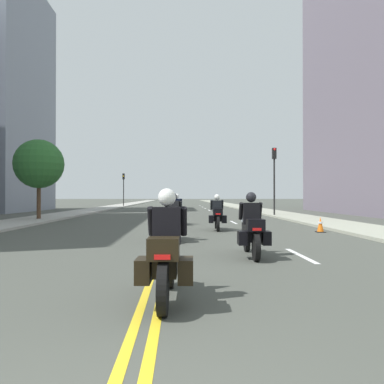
{
  "coord_description": "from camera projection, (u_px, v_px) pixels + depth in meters",
  "views": [
    {
      "loc": [
        0.4,
        -1.54,
        1.51
      ],
      "look_at": [
        0.94,
        15.24,
        1.67
      ],
      "focal_mm": 35.73,
      "sensor_mm": 36.0,
      "label": 1
    }
  ],
  "objects": [
    {
      "name": "centreline_yellow_inner",
      "position": [
        176.0,
        207.0,
        49.48
      ],
      "size": [
        0.12,
        132.0,
        0.01
      ],
      "primitive_type": "cube",
      "color": "yellow",
      "rests_on": "ground"
    },
    {
      "name": "centreline_yellow_outer",
      "position": [
        178.0,
        207.0,
        49.49
      ],
      "size": [
        0.12,
        132.0,
        0.01
      ],
      "primitive_type": "cube",
      "color": "yellow",
      "rests_on": "ground"
    },
    {
      "name": "sidewalk_right",
      "position": [
        241.0,
        207.0,
        49.75
      ],
      "size": [
        2.98,
        144.0,
        0.12
      ],
      "primitive_type": "cube",
      "color": "#999B88",
      "rests_on": "ground"
    },
    {
      "name": "traffic_light_near",
      "position": [
        274.0,
        169.0,
        27.85
      ],
      "size": [
        0.28,
        0.38,
        5.0
      ],
      "color": "black",
      "rests_on": "ground"
    },
    {
      "name": "street_tree_0",
      "position": [
        39.0,
        164.0,
        23.21
      ],
      "size": [
        2.98,
        2.98,
        4.94
      ],
      "color": "#4C3423",
      "rests_on": "ground"
    },
    {
      "name": "motorcycle_4",
      "position": [
        176.0,
        212.0,
        19.87
      ],
      "size": [
        0.77,
        2.18,
        1.63
      ],
      "rotation": [
        0.0,
        0.0,
        -0.02
      ],
      "color": "black",
      "rests_on": "ground"
    },
    {
      "name": "traffic_cone_0",
      "position": [
        320.0,
        225.0,
        15.76
      ],
      "size": [
        0.34,
        0.34,
        0.64
      ],
      "color": "black",
      "rests_on": "ground"
    },
    {
      "name": "traffic_light_far",
      "position": [
        124.0,
        184.0,
        52.34
      ],
      "size": [
        0.28,
        0.38,
        4.57
      ],
      "color": "black",
      "rests_on": "ground"
    },
    {
      "name": "motorcycle_1",
      "position": [
        252.0,
        230.0,
        9.43
      ],
      "size": [
        0.78,
        2.23,
        1.6
      ],
      "rotation": [
        0.0,
        0.0,
        -0.04
      ],
      "color": "black",
      "rests_on": "ground"
    },
    {
      "name": "lane_dashes_white",
      "position": [
        218.0,
        214.0,
        30.6
      ],
      "size": [
        0.14,
        56.4,
        0.01
      ],
      "color": "silver",
      "rests_on": "ground"
    },
    {
      "name": "ground_plane",
      "position": [
        177.0,
        207.0,
        49.48
      ],
      "size": [
        264.0,
        264.0,
        0.0
      ],
      "primitive_type": "plane",
      "color": "#444740"
    },
    {
      "name": "motorcycle_3",
      "position": [
        217.0,
        215.0,
        16.69
      ],
      "size": [
        0.78,
        2.2,
        1.58
      ],
      "rotation": [
        0.0,
        0.0,
        -0.04
      ],
      "color": "black",
      "rests_on": "ground"
    },
    {
      "name": "sidewalk_left",
      "position": [
        112.0,
        207.0,
        49.21
      ],
      "size": [
        2.98,
        144.0,
        0.12
      ],
      "primitive_type": "cube",
      "color": "#A09E96",
      "rests_on": "ground"
    },
    {
      "name": "motorcycle_0",
      "position": [
        166.0,
        255.0,
        5.42
      ],
      "size": [
        0.77,
        2.16,
        1.62
      ],
      "rotation": [
        0.0,
        0.0,
        -0.03
      ],
      "color": "black",
      "rests_on": "ground"
    },
    {
      "name": "motorcycle_2",
      "position": [
        173.0,
        221.0,
        12.72
      ],
      "size": [
        0.78,
        2.09,
        1.61
      ],
      "rotation": [
        0.0,
        0.0,
        -0.05
      ],
      "color": "black",
      "rests_on": "ground"
    }
  ]
}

